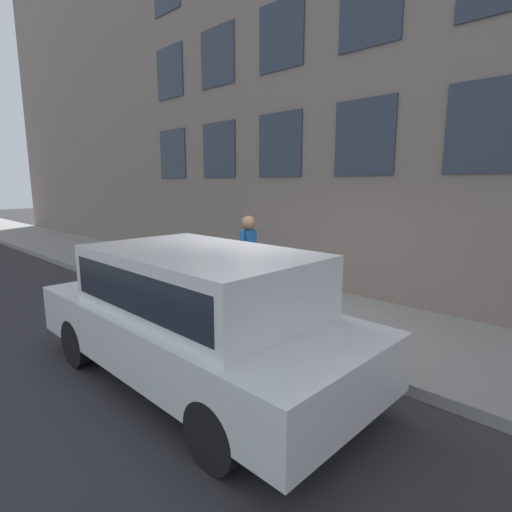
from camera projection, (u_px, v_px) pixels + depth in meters
name	position (u px, v px, depth m)	size (l,w,h in m)	color
ground_plane	(261.00, 341.00, 6.28)	(80.00, 80.00, 0.00)	#2D2D30
sidewalk	(316.00, 315.00, 7.29)	(2.91, 60.00, 0.15)	gray
building_facade	(375.00, 1.00, 7.40)	(0.33, 40.00, 11.56)	gray
fire_hydrant	(264.00, 295.00, 6.86)	(0.27, 0.40, 0.80)	gray
person	(248.00, 252.00, 7.55)	(0.41, 0.27, 1.71)	#726651
parked_truck_white_near	(197.00, 307.00, 4.89)	(1.98, 4.64, 1.67)	black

